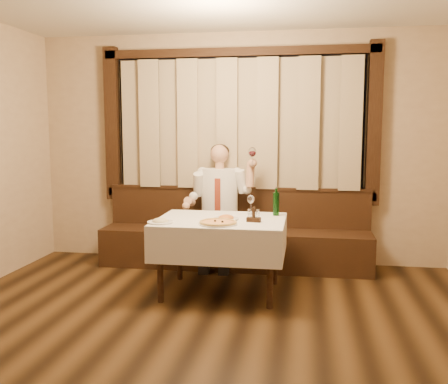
% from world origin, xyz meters
% --- Properties ---
extents(room, '(5.01, 6.01, 2.81)m').
position_xyz_m(room, '(-0.00, 0.97, 1.50)').
color(room, black).
rests_on(room, ground).
extents(banquette, '(3.20, 0.61, 0.94)m').
position_xyz_m(banquette, '(0.00, 2.72, 0.31)').
color(banquette, black).
rests_on(banquette, ground).
extents(dining_table, '(1.27, 0.97, 0.76)m').
position_xyz_m(dining_table, '(0.00, 1.70, 0.65)').
color(dining_table, black).
rests_on(dining_table, ground).
extents(pizza, '(0.37, 0.37, 0.04)m').
position_xyz_m(pizza, '(0.02, 1.41, 0.77)').
color(pizza, white).
rests_on(pizza, dining_table).
extents(pasta_red, '(0.25, 0.25, 0.09)m').
position_xyz_m(pasta_red, '(0.06, 1.67, 0.79)').
color(pasta_red, white).
rests_on(pasta_red, dining_table).
extents(pasta_cream, '(0.25, 0.25, 0.08)m').
position_xyz_m(pasta_cream, '(-0.53, 1.39, 0.79)').
color(pasta_cream, white).
rests_on(pasta_cream, dining_table).
extents(green_bottle, '(0.06, 0.06, 0.29)m').
position_xyz_m(green_bottle, '(0.53, 1.99, 0.88)').
color(green_bottle, '#0F4812').
rests_on(green_bottle, dining_table).
extents(table_wine_glass, '(0.08, 0.08, 0.20)m').
position_xyz_m(table_wine_glass, '(0.26, 2.02, 0.90)').
color(table_wine_glass, white).
rests_on(table_wine_glass, dining_table).
extents(cruet_caddy, '(0.14, 0.08, 0.14)m').
position_xyz_m(cruet_caddy, '(0.34, 1.59, 0.81)').
color(cruet_caddy, black).
rests_on(cruet_caddy, dining_table).
extents(seated_man, '(0.82, 0.61, 1.46)m').
position_xyz_m(seated_man, '(-0.18, 2.63, 0.84)').
color(seated_man, black).
rests_on(seated_man, ground).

